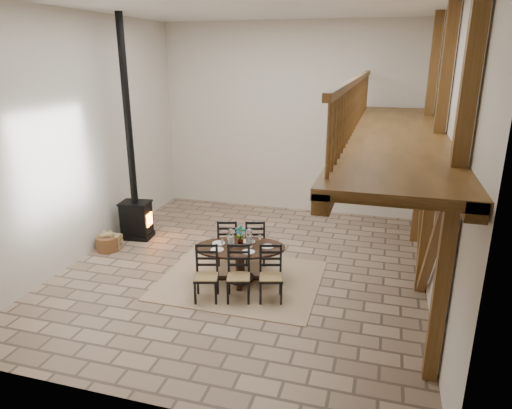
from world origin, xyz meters
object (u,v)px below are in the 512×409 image
(log_basket, at_px, (108,243))
(log_stack, at_px, (114,241))
(dining_table, at_px, (240,264))
(wood_stove, at_px, (134,193))

(log_basket, relative_size, log_stack, 1.43)
(dining_table, xyz_separation_m, log_stack, (-3.22, 0.77, -0.22))
(dining_table, height_order, log_basket, dining_table)
(dining_table, bearing_deg, log_basket, 153.21)
(log_stack, bearing_deg, dining_table, -13.47)
(dining_table, distance_m, log_stack, 3.32)
(dining_table, distance_m, wood_stove, 3.48)
(wood_stove, bearing_deg, log_stack, -108.94)
(log_basket, bearing_deg, wood_stove, 74.01)
(wood_stove, distance_m, log_basket, 1.30)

